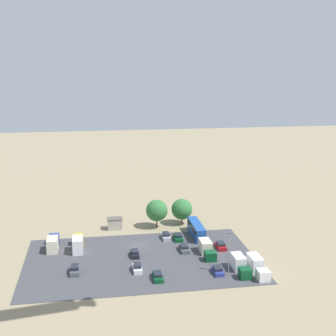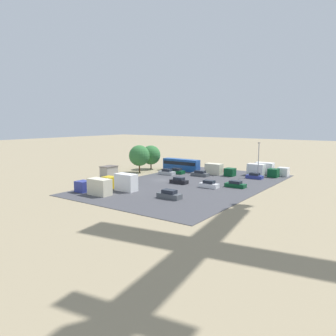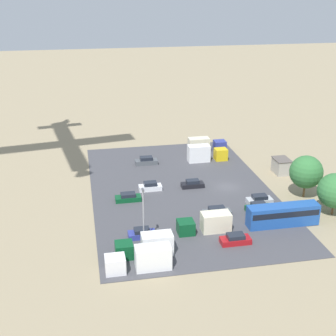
# 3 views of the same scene
# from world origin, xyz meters

# --- Properties ---
(ground_plane) EXTENTS (400.00, 400.00, 0.00)m
(ground_plane) POSITION_xyz_m (0.00, 0.00, 0.00)
(ground_plane) COLOR gray
(parking_lot_surface) EXTENTS (51.23, 32.12, 0.08)m
(parking_lot_surface) POSITION_xyz_m (0.00, 8.61, 0.04)
(parking_lot_surface) COLOR #424247
(parking_lot_surface) RESTS_ON ground
(shed_building) EXTENTS (4.03, 2.96, 2.99)m
(shed_building) POSITION_xyz_m (4.67, -12.66, 1.51)
(shed_building) COLOR #9E998E
(shed_building) RESTS_ON ground
(bus) EXTENTS (2.44, 11.24, 3.35)m
(bus) POSITION_xyz_m (-15.51, -4.03, 1.89)
(bus) COLOR #1E4C9E
(bus) RESTS_ON ground
(parked_car_0) EXTENTS (1.74, 4.16, 1.45)m
(parked_car_0) POSITION_xyz_m (1.12, 6.25, 0.68)
(parked_car_0) COLOR black
(parked_car_0) RESTS_ON ground
(parked_car_1) EXTENTS (1.97, 4.19, 1.49)m
(parked_car_1) POSITION_xyz_m (-10.40, -2.11, 0.70)
(parked_car_1) COLOR #0C4723
(parked_car_1) RESTS_ON ground
(parked_car_2) EXTENTS (1.91, 4.43, 1.42)m
(parked_car_2) POSITION_xyz_m (-2.36, 18.55, 0.67)
(parked_car_2) COLOR #0C4723
(parked_car_2) RESTS_ON ground
(parked_car_3) EXTENTS (1.93, 4.36, 1.52)m
(parked_car_3) POSITION_xyz_m (-7.59, -3.37, 0.71)
(parked_car_3) COLOR #ADB2B7
(parked_car_3) RESTS_ON ground
(parked_car_4) EXTENTS (1.95, 4.41, 1.47)m
(parked_car_4) POSITION_xyz_m (-19.42, 4.89, 0.69)
(parked_car_4) COLOR maroon
(parked_car_4) RESTS_ON ground
(parked_car_5) EXTENTS (1.79, 4.13, 1.59)m
(parked_car_5) POSITION_xyz_m (1.33, 14.10, 0.74)
(parked_car_5) COLOR silver
(parked_car_5) RESTS_ON ground
(parked_car_6) EXTENTS (1.91, 4.62, 1.45)m
(parked_car_6) POSITION_xyz_m (-10.53, 5.07, 0.69)
(parked_car_6) COLOR #4C5156
(parked_car_6) RESTS_ON ground
(parked_car_7) EXTENTS (1.92, 4.60, 1.63)m
(parked_car_7) POSITION_xyz_m (14.34, 12.90, 0.76)
(parked_car_7) COLOR #4C5156
(parked_car_7) RESTS_ON ground
(parked_car_8) EXTENTS (1.87, 4.05, 1.42)m
(parked_car_8) POSITION_xyz_m (-15.13, 17.95, 0.67)
(parked_car_8) COLOR navy
(parked_car_8) RESTS_ON ground
(parked_truck_0) EXTENTS (2.42, 8.43, 3.17)m
(parked_truck_0) POSITION_xyz_m (19.81, -1.07, 1.53)
(parked_truck_0) COLOR navy
(parked_truck_0) RESTS_ON ground
(parked_truck_1) EXTENTS (2.32, 8.38, 3.49)m
(parked_truck_1) POSITION_xyz_m (13.97, 0.44, 1.68)
(parked_truck_1) COLOR gold
(parked_truck_1) RESTS_ON ground
(parked_truck_2) EXTENTS (2.39, 8.66, 3.14)m
(parked_truck_2) POSITION_xyz_m (-23.32, 18.99, 1.52)
(parked_truck_2) COLOR silver
(parked_truck_2) RESTS_ON ground
(parked_truck_3) EXTENTS (2.45, 8.12, 2.89)m
(parked_truck_3) POSITION_xyz_m (-15.22, 7.95, 1.40)
(parked_truck_3) COLOR #0C4723
(parked_truck_3) RESTS_ON ground
(parked_truck_4) EXTENTS (2.33, 7.97, 3.05)m
(parked_truck_4) POSITION_xyz_m (-19.99, 17.77, 1.48)
(parked_truck_4) COLOR #0C4723
(parked_truck_4) RESTS_ON ground
(tree_near_shed) EXTENTS (5.70, 5.70, 7.07)m
(tree_near_shed) POSITION_xyz_m (-13.59, -13.59, 4.21)
(tree_near_shed) COLOR brown
(tree_near_shed) RESTS_ON ground
(tree_apron_mid) EXTENTS (5.77, 5.77, 7.62)m
(tree_apron_mid) POSITION_xyz_m (-6.48, -12.04, 4.73)
(tree_apron_mid) COLOR brown
(tree_apron_mid) RESTS_ON ground
(light_pole_lot_centre) EXTENTS (0.90, 0.28, 8.84)m
(light_pole_lot_centre) POSITION_xyz_m (-17.43, 17.96, 4.93)
(light_pole_lot_centre) COLOR gray
(light_pole_lot_centre) RESTS_ON ground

